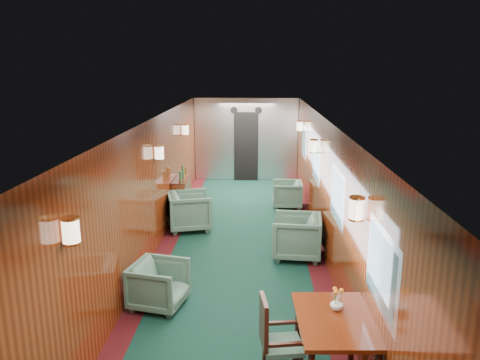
{
  "coord_description": "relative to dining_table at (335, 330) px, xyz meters",
  "views": [
    {
      "loc": [
        0.33,
        -7.54,
        3.29
      ],
      "look_at": [
        0.0,
        1.17,
        1.15
      ],
      "focal_mm": 35.0,
      "sensor_mm": 36.0,
      "label": 1
    }
  ],
  "objects": [
    {
      "name": "room",
      "position": [
        -1.13,
        3.28,
        0.94
      ],
      "size": [
        12.0,
        12.1,
        2.4
      ],
      "color": "#0D2F24",
      "rests_on": "ground"
    },
    {
      "name": "bulkhead",
      "position": [
        -1.13,
        9.19,
        0.49
      ],
      "size": [
        2.98,
        0.17,
        2.39
      ],
      "color": "silver",
      "rests_on": "ground"
    },
    {
      "name": "windows_right",
      "position": [
        0.36,
        3.53,
        0.76
      ],
      "size": [
        0.02,
        8.6,
        0.8
      ],
      "color": "#B6B9BD",
      "rests_on": "ground"
    },
    {
      "name": "wall_sconces",
      "position": [
        -1.13,
        3.85,
        1.1
      ],
      "size": [
        2.97,
        7.97,
        0.25
      ],
      "color": "beige",
      "rests_on": "ground"
    },
    {
      "name": "dining_table",
      "position": [
        0.0,
        0.0,
        0.0
      ],
      "size": [
        0.81,
        1.13,
        0.82
      ],
      "rotation": [
        0.0,
        0.0,
        0.04
      ],
      "color": "#63230D",
      "rests_on": "ground"
    },
    {
      "name": "side_chair",
      "position": [
        -0.61,
        0.13,
        -0.17
      ],
      "size": [
        0.48,
        0.5,
        0.96
      ],
      "rotation": [
        0.0,
        0.0,
        0.14
      ],
      "color": "#1B4035",
      "rests_on": "ground"
    },
    {
      "name": "credenza",
      "position": [
        -2.47,
        5.69,
        -0.25
      ],
      "size": [
        0.31,
        0.97,
        1.15
      ],
      "color": "#63230D",
      "rests_on": "ground"
    },
    {
      "name": "flower_vase",
      "position": [
        0.03,
        0.16,
        0.2
      ],
      "size": [
        0.16,
        0.16,
        0.14
      ],
      "primitive_type": "imported",
      "rotation": [
        0.0,
        0.0,
        0.27
      ],
      "color": "silver",
      "rests_on": "dining_table"
    },
    {
      "name": "armchair_left_near",
      "position": [
        -2.15,
        1.65,
        -0.37
      ],
      "size": [
        0.85,
        0.84,
        0.65
      ],
      "primitive_type": "imported",
      "rotation": [
        0.0,
        0.0,
        1.35
      ],
      "color": "#1B4035",
      "rests_on": "ground"
    },
    {
      "name": "armchair_left_far",
      "position": [
        -2.18,
        4.85,
        -0.3
      ],
      "size": [
        1.04,
        1.02,
        0.78
      ],
      "primitive_type": "imported",
      "rotation": [
        0.0,
        0.0,
        1.83
      ],
      "color": "#1B4035",
      "rests_on": "ground"
    },
    {
      "name": "armchair_right_near",
      "position": [
        -0.1,
        3.47,
        -0.31
      ],
      "size": [
        0.91,
        0.89,
        0.76
      ],
      "primitive_type": "imported",
      "rotation": [
        0.0,
        0.0,
        -1.67
      ],
      "color": "#1B4035",
      "rests_on": "ground"
    },
    {
      "name": "armchair_right_far",
      "position": [
        -0.09,
        6.45,
        -0.37
      ],
      "size": [
        0.72,
        0.7,
        0.63
      ],
      "primitive_type": "imported",
      "rotation": [
        0.0,
        0.0,
        -1.6
      ],
      "color": "#1B4035",
      "rests_on": "ground"
    }
  ]
}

